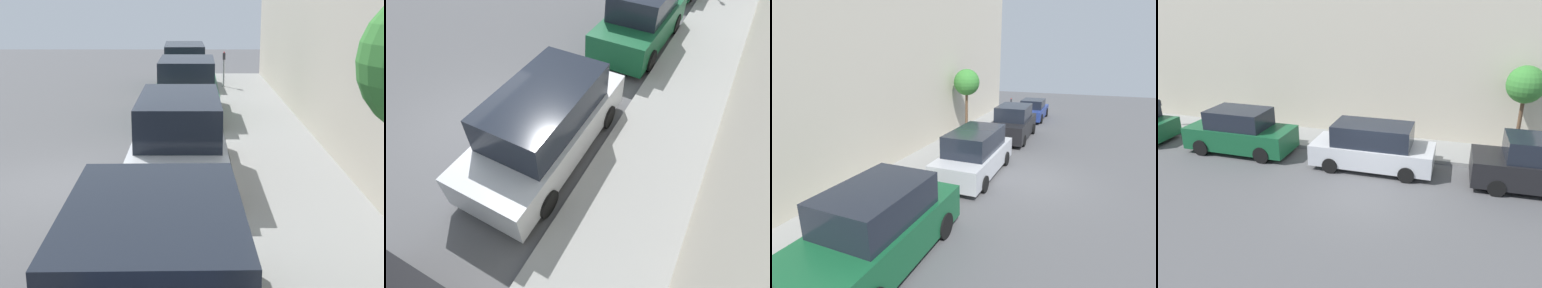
% 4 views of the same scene
% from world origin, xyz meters
% --- Properties ---
extents(ground_plane, '(60.00, 60.00, 0.00)m').
position_xyz_m(ground_plane, '(0.00, 0.00, 0.00)').
color(ground_plane, '#515154').
extents(sidewalk, '(2.47, 32.00, 0.15)m').
position_xyz_m(sidewalk, '(4.73, 0.00, 0.07)').
color(sidewalk, gray).
rests_on(sidewalk, ground_plane).
extents(building_facade, '(2.00, 32.00, 13.11)m').
position_xyz_m(building_facade, '(6.97, 0.00, 6.56)').
color(building_facade, beige).
rests_on(building_facade, ground_plane).
extents(parked_sedan_nearest, '(1.92, 4.50, 1.54)m').
position_xyz_m(parked_sedan_nearest, '(2.15, -12.21, 0.72)').
color(parked_sedan_nearest, navy).
rests_on(parked_sedan_nearest, ground_plane).
extents(parked_suv_second, '(2.08, 4.84, 1.98)m').
position_xyz_m(parked_suv_second, '(2.21, -6.02, 0.93)').
color(parked_suv_second, black).
rests_on(parked_suv_second, ground_plane).
extents(parked_minivan_third, '(2.02, 4.91, 1.90)m').
position_xyz_m(parked_minivan_third, '(2.32, 0.21, 0.92)').
color(parked_minivan_third, '#B7BABF').
rests_on(parked_minivan_third, ground_plane).
extents(parked_suv_fourth, '(2.08, 4.82, 1.98)m').
position_xyz_m(parked_suv_fourth, '(2.42, 6.31, 0.93)').
color(parked_suv_fourth, '#14512D').
rests_on(parked_suv_fourth, ground_plane).
extents(parking_meter_near, '(0.11, 0.15, 1.35)m').
position_xyz_m(parking_meter_near, '(3.95, -12.39, 0.98)').
color(parking_meter_near, '#ADADB2').
rests_on(parking_meter_near, sidewalk).
extents(street_tree, '(1.53, 1.53, 3.89)m').
position_xyz_m(street_tree, '(5.01, -5.49, 3.24)').
color(street_tree, brown).
rests_on(street_tree, sidewalk).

